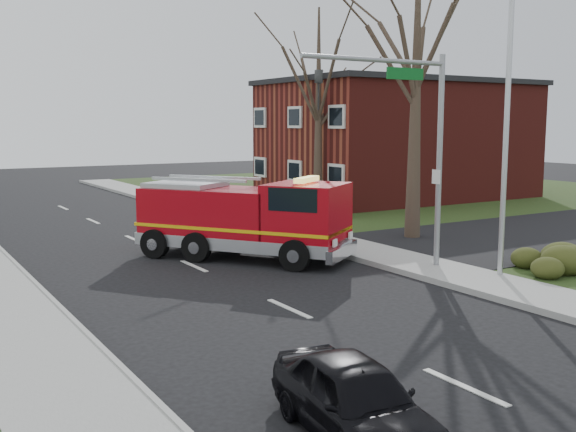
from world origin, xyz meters
TOP-DOWN VIEW (x-y plane):
  - ground at (0.00, 0.00)m, footprint 120.00×120.00m
  - sidewalk_right at (6.20, 0.00)m, footprint 2.40×80.00m
  - sidewalk_left at (-6.20, 0.00)m, footprint 2.40×80.00m
  - brick_building at (19.00, 18.00)m, footprint 15.40×10.40m
  - health_center_sign at (10.50, 12.50)m, footprint 0.12×2.00m
  - hedge_corner at (9.00, -1.00)m, footprint 2.80×2.00m
  - bare_tree_near at (9.50, 6.00)m, footprint 6.00×6.00m
  - bare_tree_far at (11.00, 15.00)m, footprint 5.25×5.25m
  - traffic_signal_mast at (5.21, 1.50)m, footprint 5.29×0.18m
  - streetlight_pole at (7.14, -0.50)m, footprint 1.48×0.16m
  - fire_engine at (2.08, 6.27)m, footprint 6.19×7.35m
  - parked_car_maroon at (-2.89, -6.59)m, footprint 1.91×3.80m

SIDE VIEW (x-z plane):
  - ground at x=0.00m, z-range 0.00..0.00m
  - sidewalk_right at x=6.20m, z-range 0.00..0.15m
  - sidewalk_left at x=-6.20m, z-range 0.00..0.15m
  - hedge_corner at x=9.00m, z-range 0.13..1.03m
  - parked_car_maroon at x=-2.89m, z-range 0.00..1.24m
  - health_center_sign at x=10.50m, z-range 0.18..1.58m
  - fire_engine at x=2.08m, z-range -0.14..2.79m
  - brick_building at x=19.00m, z-range 0.03..7.28m
  - streetlight_pole at x=7.14m, z-range 0.35..8.75m
  - traffic_signal_mast at x=5.21m, z-range 1.31..8.11m
  - bare_tree_far at x=11.00m, z-range 1.24..11.74m
  - bare_tree_near at x=9.50m, z-range 1.41..13.41m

